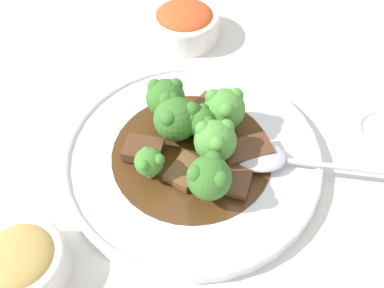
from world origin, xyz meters
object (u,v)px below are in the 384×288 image
Objects in this scene: main_plate at (192,156)px; beef_strip_3 at (200,112)px; broccoli_floret_0 at (166,98)px; beef_strip_2 at (235,174)px; broccoli_floret_6 at (215,140)px; serving_spoon at (272,158)px; broccoli_floret_2 at (150,163)px; beef_strip_0 at (143,150)px; broccoli_floret_3 at (225,108)px; side_bowl_kimchi at (185,22)px; broccoli_floret_5 at (178,117)px; broccoli_floret_1 at (209,177)px; beef_strip_4 at (247,151)px; broccoli_floret_4 at (200,122)px; side_bowl_appetizer at (22,261)px; beef_strip_1 at (185,171)px.

beef_strip_3 is at bearing 44.83° from main_plate.
beef_strip_2 is at bearing -83.33° from broccoli_floret_0.
serving_spoon is (0.05, -0.04, -0.03)m from broccoli_floret_6.
broccoli_floret_2 is 0.74× the size of broccoli_floret_6.
broccoli_floret_3 reaches higher than beef_strip_0.
broccoli_floret_2 is 0.28m from side_bowl_kimchi.
broccoli_floret_5 is at bearing 101.24° from beef_strip_2.
broccoli_floret_1 is (-0.04, -0.00, 0.03)m from beef_strip_2.
broccoli_floret_3 is at bearing 83.65° from beef_strip_4.
serving_spoon is at bearing -52.15° from beef_strip_4.
beef_strip_3 is 0.05m from broccoli_floret_5.
broccoli_floret_4 is at bearing 119.28° from beef_strip_4.
broccoli_floret_3 is 0.28m from side_bowl_appetizer.
broccoli_floret_1 reaches higher than beef_strip_3.
beef_strip_3 is at bearing 6.63° from beef_strip_0.
beef_strip_4 is 0.03m from serving_spoon.
broccoli_floret_3 is at bearing -46.80° from broccoli_floret_0.
beef_strip_3 is (0.04, 0.04, 0.02)m from main_plate.
side_bowl_kimchi reaches higher than serving_spoon.
serving_spoon is (0.05, -0.01, 0.00)m from beef_strip_2.
broccoli_floret_1 reaches higher than side_bowl_appetizer.
side_bowl_appetizer is at bearing -172.30° from broccoli_floret_4.
broccoli_floret_6 is at bearing -83.19° from broccoli_floret_0.
side_bowl_kimchi is (0.11, 0.23, -0.03)m from broccoli_floret_6.
broccoli_floret_4 is (0.00, 0.07, 0.03)m from beef_strip_2.
serving_spoon reaches higher than beef_strip_2.
broccoli_floret_2 is 0.08m from broccoli_floret_6.
broccoli_floret_4 is (-0.03, 0.05, 0.02)m from beef_strip_4.
broccoli_floret_3 and broccoli_floret_5 have the same top height.
side_bowl_kimchi is (0.06, 0.27, 0.00)m from serving_spoon.
beef_strip_1 is 0.05m from broccoli_floret_6.
broccoli_floret_4 is at bearing 83.30° from broccoli_floret_6.
side_bowl_appetizer is (-0.35, -0.23, -0.00)m from side_bowl_kimchi.
beef_strip_1 is at bearing 165.76° from beef_strip_4.
serving_spoon is 0.29m from side_bowl_appetizer.
beef_strip_1 is 0.10m from serving_spoon.
side_bowl_kimchi is at bearing 60.78° from broccoli_floret_1.
broccoli_floret_2 is (-0.04, 0.06, -0.01)m from broccoli_floret_1.
broccoli_floret_1 is (-0.06, -0.10, 0.03)m from beef_strip_3.
beef_strip_0 is 1.17× the size of broccoli_floret_4.
beef_strip_3 is 1.22× the size of broccoli_floret_3.
serving_spoon is (0.03, -0.11, -0.00)m from beef_strip_3.
beef_strip_4 is at bearing -28.45° from broccoli_floret_6.
beef_strip_4 is 0.26m from side_bowl_kimchi.
beef_strip_0 is at bearing 128.40° from beef_strip_2.
broccoli_floret_6 is (-0.03, 0.02, 0.03)m from beef_strip_4.
beef_strip_0 is at bearing 115.47° from beef_strip_1.
beef_strip_3 is 0.11m from serving_spoon.
serving_spoon is (0.02, -0.02, -0.00)m from beef_strip_4.
beef_strip_4 is (0.01, -0.08, 0.00)m from beef_strip_3.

